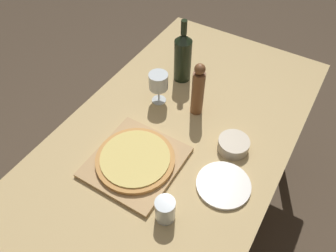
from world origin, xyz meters
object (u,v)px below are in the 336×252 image
pizza (135,159)px  small_bowl (233,145)px  pepper_mill (198,90)px  wine_glass (158,82)px  wine_bottle (183,56)px

pizza → small_bowl: small_bowl is taller
pepper_mill → wine_glass: pepper_mill is taller
wine_glass → small_bowl: wine_glass is taller
pizza → wine_bottle: (-0.10, 0.55, 0.10)m
pizza → pepper_mill: (0.07, 0.38, 0.10)m
pepper_mill → pizza: bearing=-100.4°
small_bowl → wine_bottle: bearing=144.9°
pizza → wine_bottle: 0.56m
pizza → wine_glass: 0.38m
pepper_mill → small_bowl: (0.23, -0.11, -0.10)m
pepper_mill → wine_glass: 0.18m
wine_glass → pepper_mill: bearing=9.4°
small_bowl → pizza: bearing=-138.2°
wine_glass → pizza: bearing=-72.4°
wine_bottle → wine_glass: (-0.01, -0.20, -0.02)m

